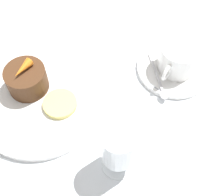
{
  "coord_description": "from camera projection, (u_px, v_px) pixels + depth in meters",
  "views": [
    {
      "loc": [
        0.21,
        0.25,
        0.53
      ],
      "look_at": [
        -0.05,
        0.07,
        0.04
      ],
      "focal_mm": 50.0,
      "sensor_mm": 36.0,
      "label": 1
    }
  ],
  "objects": [
    {
      "name": "ground_plane",
      "position": [
        69.0,
        107.0,
        0.62
      ],
      "size": [
        3.0,
        3.0,
        0.0
      ],
      "primitive_type": "plane",
      "color": "white"
    },
    {
      "name": "dinner_plate",
      "position": [
        40.0,
        100.0,
        0.62
      ],
      "size": [
        0.25,
        0.25,
        0.01
      ],
      "color": "white",
      "rests_on": "ground_plane"
    },
    {
      "name": "saucer",
      "position": [
        174.0,
        68.0,
        0.67
      ],
      "size": [
        0.16,
        0.16,
        0.01
      ],
      "color": "white",
      "rests_on": "ground_plane"
    },
    {
      "name": "coffee_cup",
      "position": [
        178.0,
        57.0,
        0.63
      ],
      "size": [
        0.11,
        0.08,
        0.06
      ],
      "color": "white",
      "rests_on": "saucer"
    },
    {
      "name": "spoon",
      "position": [
        159.0,
        81.0,
        0.64
      ],
      "size": [
        0.09,
        0.09,
        0.0
      ],
      "color": "silver",
      "rests_on": "saucer"
    },
    {
      "name": "wine_glass",
      "position": [
        119.0,
        147.0,
        0.49
      ],
      "size": [
        0.06,
        0.06,
        0.12
      ],
      "color": "silver",
      "rests_on": "ground_plane"
    },
    {
      "name": "dessert_cake",
      "position": [
        27.0,
        79.0,
        0.61
      ],
      "size": [
        0.08,
        0.08,
        0.05
      ],
      "color": "#4C2D19",
      "rests_on": "dinner_plate"
    },
    {
      "name": "carrot_garnish",
      "position": [
        23.0,
        69.0,
        0.58
      ],
      "size": [
        0.04,
        0.02,
        0.02
      ],
      "color": "orange",
      "rests_on": "dessert_cake"
    },
    {
      "name": "pineapple_slice",
      "position": [
        60.0,
        104.0,
        0.6
      ],
      "size": [
        0.07,
        0.07,
        0.01
      ],
      "color": "#EFE075",
      "rests_on": "dinner_plate"
    }
  ]
}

